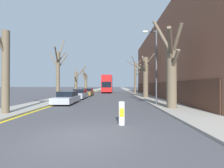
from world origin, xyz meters
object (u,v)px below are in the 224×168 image
street_tree_left_0 (3,66)px  parked_car_0 (67,98)px  street_tree_left_1 (58,72)px  double_decker_bus (107,83)px  parked_car_1 (80,94)px  street_tree_right_0 (171,70)px  parked_car_2 (88,92)px  street_tree_left_2 (76,82)px  street_tree_right_2 (135,76)px  street_tree_left_3 (86,82)px  traffic_bollard (122,113)px  lamp_post (155,63)px  street_tree_right_1 (145,75)px

street_tree_left_0 → parked_car_0: 7.19m
street_tree_left_1 → double_decker_bus: size_ratio=0.83×
street_tree_left_1 → parked_car_1: bearing=52.0°
street_tree_right_0 → parked_car_2: bearing=122.1°
street_tree_left_2 → parked_car_0: (2.09, -11.72, -1.93)m
street_tree_right_2 → double_decker_bus: bearing=141.6°
street_tree_left_3 → parked_car_0: (2.22, -21.20, -2.13)m
street_tree_left_3 → street_tree_right_2: size_ratio=0.68×
street_tree_left_2 → street_tree_right_2: bearing=30.2°
parked_car_1 → parked_car_2: size_ratio=1.01×
street_tree_right_2 → parked_car_1: (-9.95, -12.92, -3.51)m
street_tree_right_0 → street_tree_right_2: (0.12, 22.44, 0.92)m
street_tree_left_1 → street_tree_left_3: 18.19m
street_tree_left_0 → street_tree_left_1: size_ratio=0.87×
parked_car_2 → traffic_bollard: size_ratio=3.86×
parked_car_0 → parked_car_1: parked_car_1 is taller
street_tree_left_0 → parked_car_1: (2.31, 12.07, -2.63)m
street_tree_right_0 → traffic_bollard: street_tree_right_0 is taller
street_tree_left_3 → street_tree_left_2: bearing=-89.2°
street_tree_left_3 → parked_car_1: bearing=-81.8°
street_tree_left_1 → parked_car_1: size_ratio=1.81×
parked_car_0 → lamp_post: lamp_post is taller
street_tree_right_0 → lamp_post: (-0.67, 2.33, 0.91)m
street_tree_left_1 → street_tree_right_1: (12.12, 4.37, -0.19)m
street_tree_left_3 → parked_car_0: street_tree_left_3 is taller
street_tree_right_2 → double_decker_bus: street_tree_right_2 is taller
street_tree_right_2 → street_tree_left_2: bearing=-149.8°
street_tree_left_2 → lamp_post: lamp_post is taller
traffic_bollard → street_tree_left_3: bearing=104.6°
parked_car_2 → street_tree_left_0: bearing=-97.2°
street_tree_right_2 → parked_car_2: size_ratio=1.92×
street_tree_right_1 → traffic_bollard: (-4.42, -15.98, -2.96)m
street_tree_right_2 → traffic_bollard: 27.88m
street_tree_left_1 → parked_car_0: 4.85m
street_tree_left_2 → street_tree_left_3: size_ratio=0.98×
street_tree_right_2 → street_tree_left_0: bearing=-116.1°
street_tree_right_1 → parked_car_2: bearing=155.4°
street_tree_left_2 → parked_car_2: bearing=6.8°
street_tree_left_1 → parked_car_0: size_ratio=1.81×
street_tree_left_3 → street_tree_right_2: street_tree_right_2 is taller
street_tree_right_0 → traffic_bollard: 7.01m
street_tree_right_0 → lamp_post: street_tree_right_0 is taller
street_tree_left_1 → street_tree_right_0: street_tree_left_1 is taller
street_tree_right_2 → traffic_bollard: bearing=-99.2°
street_tree_left_3 → street_tree_right_0: (12.06, -24.91, 0.49)m
street_tree_right_1 → double_decker_bus: 18.07m
street_tree_right_0 → traffic_bollard: (-4.29, -4.86, -2.67)m
street_tree_left_0 → parked_car_1: size_ratio=1.57×
street_tree_right_1 → street_tree_right_2: (-0.01, 11.32, 0.63)m
street_tree_left_1 → street_tree_left_3: (-0.06, 18.16, -0.97)m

